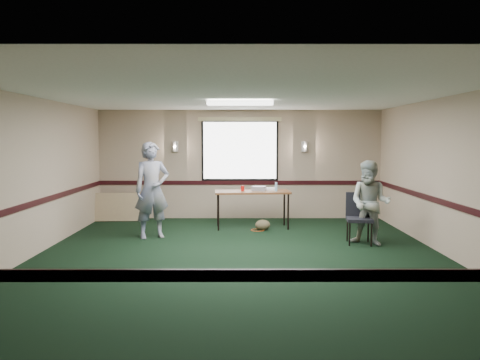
{
  "coord_description": "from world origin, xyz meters",
  "views": [
    {
      "loc": [
        -0.01,
        -7.62,
        1.98
      ],
      "look_at": [
        0.0,
        1.3,
        1.2
      ],
      "focal_mm": 35.0,
      "sensor_mm": 36.0,
      "label": 1
    }
  ],
  "objects_px": {
    "projector": "(259,189)",
    "conference_chair": "(359,214)",
    "folding_table": "(252,194)",
    "person_left": "(152,190)",
    "person_right": "(370,203)"
  },
  "relations": [
    {
      "from": "person_left",
      "to": "conference_chair",
      "type": "bearing_deg",
      "value": -31.53
    },
    {
      "from": "folding_table",
      "to": "person_right",
      "type": "xyz_separation_m",
      "value": [
        2.15,
        -1.69,
        0.02
      ]
    },
    {
      "from": "conference_chair",
      "to": "person_left",
      "type": "distance_m",
      "value": 4.08
    },
    {
      "from": "projector",
      "to": "conference_chair",
      "type": "bearing_deg",
      "value": -28.03
    },
    {
      "from": "person_left",
      "to": "person_right",
      "type": "xyz_separation_m",
      "value": [
        4.2,
        -0.65,
        -0.17
      ]
    },
    {
      "from": "projector",
      "to": "person_left",
      "type": "height_order",
      "value": "person_left"
    },
    {
      "from": "projector",
      "to": "folding_table",
      "type": "bearing_deg",
      "value": -147.97
    },
    {
      "from": "folding_table",
      "to": "projector",
      "type": "xyz_separation_m",
      "value": [
        0.15,
        0.05,
        0.11
      ]
    },
    {
      "from": "person_right",
      "to": "conference_chair",
      "type": "bearing_deg",
      "value": 164.01
    },
    {
      "from": "projector",
      "to": "person_left",
      "type": "xyz_separation_m",
      "value": [
        -2.19,
        -1.09,
        0.08
      ]
    },
    {
      "from": "conference_chair",
      "to": "person_right",
      "type": "relative_size",
      "value": 0.61
    },
    {
      "from": "projector",
      "to": "person_right",
      "type": "xyz_separation_m",
      "value": [
        2.01,
        -1.75,
        -0.09
      ]
    },
    {
      "from": "projector",
      "to": "person_left",
      "type": "bearing_deg",
      "value": -141.0
    },
    {
      "from": "projector",
      "to": "conference_chair",
      "type": "xyz_separation_m",
      "value": [
        1.84,
        -1.57,
        -0.32
      ]
    },
    {
      "from": "conference_chair",
      "to": "person_left",
      "type": "bearing_deg",
      "value": -179.75
    }
  ]
}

